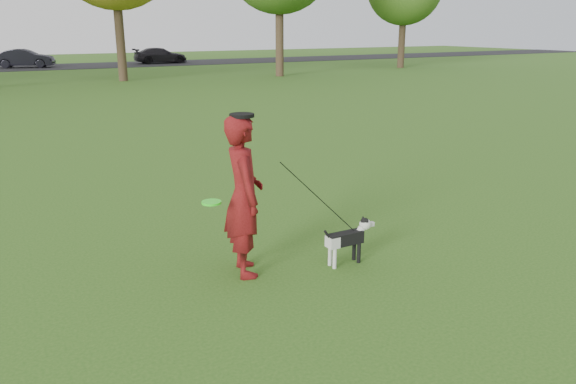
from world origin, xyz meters
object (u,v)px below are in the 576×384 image
car_mid (25,58)px  car_right (160,55)px  man (244,196)px  dog (349,237)px

car_mid → car_right: (9.97, 0.00, -0.04)m
man → dog: man is taller
man → car_mid: 39.60m
man → car_mid: bearing=11.7°
car_mid → man: bearing=-163.1°
dog → man: bearing=162.7°
man → car_right: man is taller
man → dog: 1.47m
car_mid → dog: bearing=-161.3°
man → dog: bearing=-94.5°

